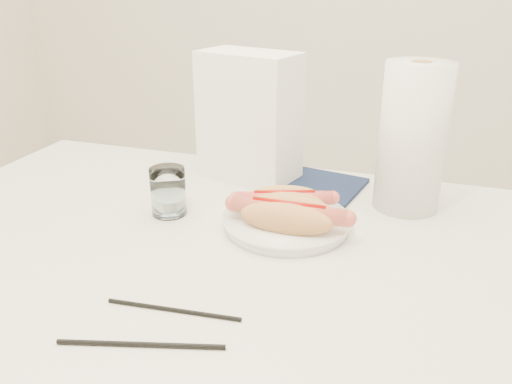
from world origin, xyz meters
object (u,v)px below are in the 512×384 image
(table, at_px, (212,271))
(paper_towel_roll, at_px, (412,138))
(plate, at_px, (286,223))
(water_glass, at_px, (168,191))
(hotdog_left, at_px, (284,202))
(hotdog_right, at_px, (289,215))
(napkin_box, at_px, (249,117))

(table, height_order, paper_towel_roll, paper_towel_roll)
(plate, xyz_separation_m, water_glass, (-0.22, -0.01, 0.04))
(paper_towel_roll, bearing_deg, hotdog_left, -145.41)
(hotdog_right, relative_size, paper_towel_roll, 0.72)
(water_glass, bearing_deg, napkin_box, 69.89)
(hotdog_right, bearing_deg, hotdog_left, 111.55)
(water_glass, xyz_separation_m, paper_towel_roll, (0.42, 0.17, 0.09))
(table, xyz_separation_m, plate, (0.11, 0.09, 0.07))
(table, bearing_deg, plate, 39.08)
(hotdog_left, bearing_deg, table, -151.67)
(hotdog_right, bearing_deg, napkin_box, 121.49)
(hotdog_left, xyz_separation_m, water_glass, (-0.21, -0.03, 0.00))
(napkin_box, relative_size, paper_towel_roll, 0.98)
(plate, height_order, hotdog_right, hotdog_right)
(plate, relative_size, hotdog_right, 1.11)
(plate, bearing_deg, table, -140.92)
(hotdog_right, bearing_deg, plate, 108.96)
(water_glass, height_order, paper_towel_roll, paper_towel_roll)
(table, xyz_separation_m, paper_towel_roll, (0.30, 0.25, 0.20))
(water_glass, bearing_deg, paper_towel_roll, 22.50)
(table, height_order, napkin_box, napkin_box)
(table, distance_m, hotdog_left, 0.18)
(plate, relative_size, napkin_box, 0.81)
(napkin_box, bearing_deg, hotdog_left, -40.02)
(napkin_box, bearing_deg, table, -68.07)
(napkin_box, bearing_deg, hotdog_right, -42.66)
(hotdog_left, distance_m, paper_towel_roll, 0.26)
(hotdog_right, bearing_deg, table, -157.71)
(hotdog_left, bearing_deg, water_glass, 169.13)
(hotdog_right, height_order, paper_towel_roll, paper_towel_roll)
(hotdog_left, relative_size, hotdog_right, 0.86)
(napkin_box, bearing_deg, water_glass, -94.63)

